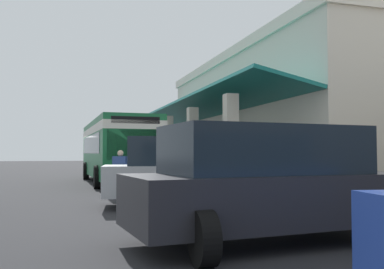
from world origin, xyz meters
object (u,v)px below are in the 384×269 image
parked_suv_charcoal (267,183)px  potted_palm (169,163)px  transit_bus (116,147)px  pedestrian (120,170)px  parked_suv_silver (187,170)px

parked_suv_charcoal → potted_palm: (-23.31, 3.87, -0.23)m
transit_bus → parked_suv_charcoal: bearing=2.8°
parked_suv_charcoal → transit_bus: bearing=-177.2°
transit_bus → parked_suv_charcoal: 15.76m
transit_bus → pedestrian: bearing=-5.2°
pedestrian → potted_palm: (-14.61, 5.27, -0.12)m
parked_suv_charcoal → pedestrian: (-8.70, -1.40, -0.11)m
parked_suv_charcoal → potted_palm: potted_palm is taller
parked_suv_silver → pedestrian: 3.73m
pedestrian → potted_palm: bearing=160.2°
parked_suv_charcoal → pedestrian: size_ratio=3.06×
parked_suv_silver → pedestrian: (-3.42, -1.48, -0.11)m
transit_bus → potted_palm: bearing=148.6°
parked_suv_silver → pedestrian: bearing=-156.6°
transit_bus → potted_palm: 8.96m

